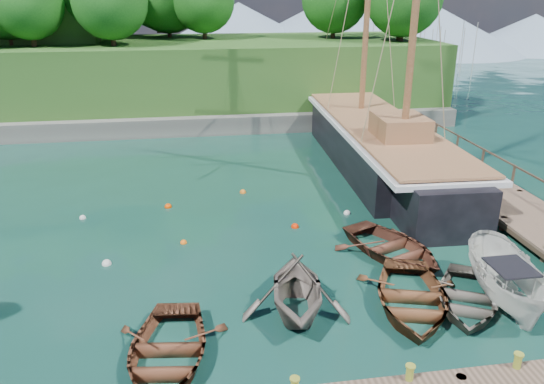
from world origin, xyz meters
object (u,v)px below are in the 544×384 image
(rowboat_1, at_px, (296,313))
(cabin_boat_white, at_px, (505,304))
(rowboat_4, at_px, (392,256))
(rowboat_0, at_px, (167,363))
(rowboat_3, at_px, (466,305))
(schooner, at_px, (378,148))
(rowboat_2, at_px, (410,308))

(rowboat_1, bearing_deg, cabin_boat_white, 3.74)
(rowboat_4, height_order, cabin_boat_white, cabin_boat_white)
(rowboat_0, xyz_separation_m, rowboat_4, (8.72, 5.21, 0.00))
(rowboat_0, height_order, rowboat_3, rowboat_0)
(schooner, bearing_deg, rowboat_3, -95.94)
(rowboat_0, bearing_deg, rowboat_2, 18.45)
(rowboat_0, xyz_separation_m, rowboat_1, (4.14, 1.85, 0.00))
(cabin_boat_white, bearing_deg, rowboat_2, -174.19)
(rowboat_2, xyz_separation_m, schooner, (4.03, 14.76, 1.13))
(cabin_boat_white, bearing_deg, rowboat_3, -174.26)
(rowboat_1, height_order, schooner, schooner)
(rowboat_4, distance_m, cabin_boat_white, 4.65)
(rowboat_2, relative_size, rowboat_4, 1.04)
(rowboat_1, height_order, rowboat_3, rowboat_1)
(rowboat_0, bearing_deg, cabin_boat_white, 13.87)
(rowboat_1, bearing_deg, rowboat_4, 44.38)
(rowboat_1, bearing_deg, schooner, 69.67)
(rowboat_1, height_order, rowboat_2, rowboat_1)
(rowboat_3, distance_m, cabin_boat_white, 1.35)
(rowboat_3, xyz_separation_m, schooner, (2.11, 14.92, 1.13))
(rowboat_0, relative_size, rowboat_4, 0.99)
(rowboat_0, distance_m, rowboat_4, 10.15)
(rowboat_0, bearing_deg, rowboat_1, 31.40)
(rowboat_2, distance_m, cabin_boat_white, 3.28)
(rowboat_1, bearing_deg, rowboat_2, 4.05)
(rowboat_2, bearing_deg, rowboat_1, -167.67)
(rowboat_3, height_order, schooner, schooner)
(cabin_boat_white, xyz_separation_m, schooner, (0.76, 15.04, 1.13))
(rowboat_4, distance_m, schooner, 11.66)
(rowboat_4, height_order, schooner, schooner)
(rowboat_3, height_order, cabin_boat_white, cabin_boat_white)
(schooner, bearing_deg, rowboat_0, -124.20)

